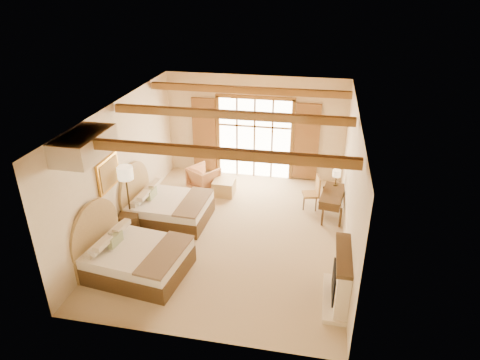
% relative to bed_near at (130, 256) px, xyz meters
% --- Properties ---
extents(floor, '(7.00, 7.00, 0.00)m').
position_rel_bed_near_xyz_m(floor, '(1.82, 1.91, -0.41)').
color(floor, tan).
rests_on(floor, ground).
extents(wall_back, '(5.50, 0.00, 5.50)m').
position_rel_bed_near_xyz_m(wall_back, '(1.82, 5.41, 1.19)').
color(wall_back, beige).
rests_on(wall_back, ground).
extents(wall_left, '(0.00, 7.00, 7.00)m').
position_rel_bed_near_xyz_m(wall_left, '(-0.93, 1.91, 1.19)').
color(wall_left, beige).
rests_on(wall_left, ground).
extents(wall_right, '(0.00, 7.00, 7.00)m').
position_rel_bed_near_xyz_m(wall_right, '(4.57, 1.91, 1.19)').
color(wall_right, beige).
rests_on(wall_right, ground).
extents(ceiling, '(7.00, 7.00, 0.00)m').
position_rel_bed_near_xyz_m(ceiling, '(1.82, 1.91, 2.79)').
color(ceiling, '#A86D33').
rests_on(ceiling, ground).
extents(ceiling_beams, '(5.39, 4.60, 0.18)m').
position_rel_bed_near_xyz_m(ceiling_beams, '(1.82, 1.91, 2.67)').
color(ceiling_beams, brown).
rests_on(ceiling_beams, ceiling).
extents(french_doors, '(3.95, 0.08, 2.60)m').
position_rel_bed_near_xyz_m(french_doors, '(1.82, 5.35, 0.84)').
color(french_doors, white).
rests_on(french_doors, ground).
extents(fireplace, '(0.46, 1.40, 1.16)m').
position_rel_bed_near_xyz_m(fireplace, '(4.42, -0.09, 0.10)').
color(fireplace, '#F5E2BD').
rests_on(fireplace, ground).
extents(painting, '(0.06, 0.95, 0.75)m').
position_rel_bed_near_xyz_m(painting, '(-0.88, 1.16, 1.34)').
color(painting, gold).
rests_on(painting, wall_left).
extents(canopy_valance, '(0.70, 1.40, 0.45)m').
position_rel_bed_near_xyz_m(canopy_valance, '(-0.58, -0.09, 2.54)').
color(canopy_valance, beige).
rests_on(canopy_valance, ceiling).
extents(bed_near, '(2.26, 1.81, 1.37)m').
position_rel_bed_near_xyz_m(bed_near, '(0.00, 0.00, 0.00)').
color(bed_near, '#4B371C').
rests_on(bed_near, floor).
extents(bed_far, '(2.08, 1.60, 1.33)m').
position_rel_bed_near_xyz_m(bed_far, '(-0.05, 2.23, -0.01)').
color(bed_far, '#4B371C').
rests_on(bed_far, floor).
extents(nightstand, '(0.57, 0.57, 0.55)m').
position_rel_bed_near_xyz_m(nightstand, '(-0.66, 1.43, -0.14)').
color(nightstand, '#4B371C').
rests_on(nightstand, floor).
extents(floor_lamp, '(0.37, 0.37, 1.76)m').
position_rel_bed_near_xyz_m(floor_lamp, '(-0.68, 1.56, 1.08)').
color(floor_lamp, '#392D17').
rests_on(floor_lamp, floor).
extents(armchair, '(1.07, 1.07, 0.71)m').
position_rel_bed_near_xyz_m(armchair, '(0.50, 4.13, -0.06)').
color(armchair, tan).
rests_on(armchair, floor).
extents(ottoman, '(0.61, 0.61, 0.44)m').
position_rel_bed_near_xyz_m(ottoman, '(1.17, 3.91, -0.19)').
color(ottoman, tan).
rests_on(ottoman, floor).
extents(desk, '(0.72, 1.32, 0.68)m').
position_rel_bed_near_xyz_m(desk, '(4.26, 3.30, -0.05)').
color(desk, '#4B371C').
rests_on(desk, floor).
extents(desk_chair, '(0.51, 0.50, 0.94)m').
position_rel_bed_near_xyz_m(desk_chair, '(3.71, 3.57, -0.12)').
color(desk_chair, '#A67538').
rests_on(desk_chair, floor).
extents(desk_lamp, '(0.22, 0.22, 0.45)m').
position_rel_bed_near_xyz_m(desk_lamp, '(4.33, 3.75, 0.60)').
color(desk_lamp, '#392D17').
rests_on(desk_lamp, desk).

